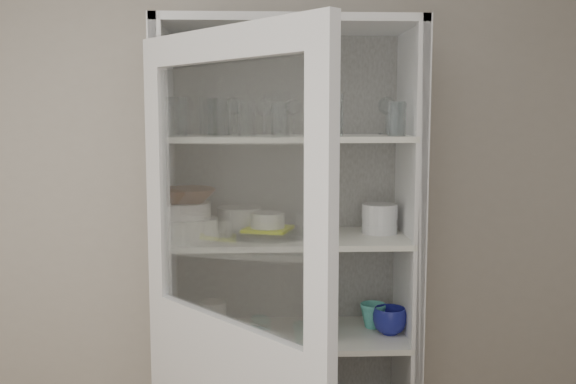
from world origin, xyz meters
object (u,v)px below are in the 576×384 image
(goblet_1, at_px, (264,116))
(mug_teal, at_px, (373,316))
(pantry_cabinet, at_px, (287,309))
(goblet_2, at_px, (294,115))
(goblet_3, at_px, (387,114))
(cream_bowl, at_px, (185,210))
(white_canister, at_px, (213,317))
(mug_blue, at_px, (390,321))
(goblet_0, at_px, (234,114))
(teal_jar, at_px, (322,316))
(yellow_trivet, at_px, (268,229))
(grey_bowl_stack, at_px, (380,219))
(terracotta_bowl, at_px, (185,195))
(measuring_cups, at_px, (253,335))
(plate_stack_back, at_px, (240,219))
(mug_white, at_px, (325,329))
(white_ramekin, at_px, (268,220))
(plate_stack_front, at_px, (186,229))
(glass_platter, at_px, (268,233))

(goblet_1, xyz_separation_m, mug_teal, (0.45, -0.05, -0.83))
(pantry_cabinet, relative_size, goblet_2, 13.20)
(goblet_3, distance_m, cream_bowl, 0.90)
(white_canister, bearing_deg, mug_blue, -3.52)
(goblet_0, bearing_deg, teal_jar, -10.17)
(goblet_3, relative_size, yellow_trivet, 0.95)
(goblet_3, bearing_deg, grey_bowl_stack, -119.43)
(terracotta_bowl, xyz_separation_m, measuring_cups, (0.26, -0.02, -0.55))
(goblet_2, bearing_deg, plate_stack_back, 174.15)
(goblet_2, height_order, mug_white, goblet_2)
(goblet_1, xyz_separation_m, white_ramekin, (0.01, -0.08, -0.42))
(mug_white, height_order, white_canister, white_canister)
(yellow_trivet, xyz_separation_m, teal_jar, (0.22, 0.02, -0.37))
(pantry_cabinet, xyz_separation_m, mug_teal, (0.36, -0.02, -0.03))
(pantry_cabinet, xyz_separation_m, plate_stack_front, (-0.40, -0.13, 0.36))
(goblet_2, relative_size, glass_platter, 0.46)
(plate_stack_back, distance_m, yellow_trivet, 0.17)
(pantry_cabinet, xyz_separation_m, mug_blue, (0.41, -0.10, -0.03))
(plate_stack_back, xyz_separation_m, teal_jar, (0.34, -0.10, -0.39))
(terracotta_bowl, relative_size, grey_bowl_stack, 1.59)
(yellow_trivet, distance_m, measuring_cups, 0.42)
(pantry_cabinet, height_order, measuring_cups, pantry_cabinet)
(terracotta_bowl, distance_m, mug_white, 0.75)
(plate_stack_back, height_order, mug_white, plate_stack_back)
(yellow_trivet, distance_m, teal_jar, 0.43)
(mug_blue, height_order, mug_teal, mug_blue)
(goblet_1, distance_m, white_canister, 0.84)
(goblet_0, bearing_deg, measuring_cups, -68.72)
(mug_blue, xyz_separation_m, mug_white, (-0.27, -0.06, -0.01))
(pantry_cabinet, distance_m, measuring_cups, 0.22)
(cream_bowl, xyz_separation_m, measuring_cups, (0.26, -0.02, -0.49))
(goblet_0, bearing_deg, goblet_2, 2.43)
(goblet_0, bearing_deg, mug_white, -28.50)
(yellow_trivet, bearing_deg, goblet_0, 148.04)
(goblet_2, bearing_deg, mug_teal, -10.13)
(plate_stack_front, height_order, teal_jar, plate_stack_front)
(yellow_trivet, bearing_deg, cream_bowl, -166.75)
(white_ramekin, bearing_deg, teal_jar, 4.78)
(goblet_0, height_order, glass_platter, goblet_0)
(plate_stack_back, bearing_deg, glass_platter, -44.87)
(mug_blue, bearing_deg, teal_jar, 149.42)
(mug_blue, distance_m, measuring_cups, 0.56)
(plate_stack_front, distance_m, mug_teal, 0.86)
(plate_stack_front, distance_m, white_canister, 0.40)
(terracotta_bowl, distance_m, white_canister, 0.52)
(pantry_cabinet, distance_m, plate_stack_back, 0.42)
(pantry_cabinet, bearing_deg, plate_stack_back, 163.00)
(goblet_0, height_order, goblet_3, goblet_3)
(white_ramekin, bearing_deg, plate_stack_front, -166.75)
(plate_stack_back, bearing_deg, goblet_2, -5.85)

